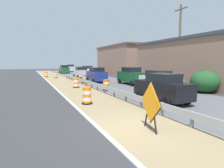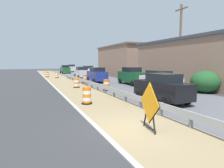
# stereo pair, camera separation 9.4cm
# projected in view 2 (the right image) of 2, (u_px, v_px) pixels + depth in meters

# --- Properties ---
(ground_plane) EXTENTS (160.00, 160.00, 0.00)m
(ground_plane) POSITION_uv_depth(u_px,v_px,m) (131.00, 128.00, 8.10)
(ground_plane) COLOR #333335
(median_dirt_strip) EXTENTS (3.73, 120.00, 0.01)m
(median_dirt_strip) POSITION_uv_depth(u_px,v_px,m) (145.00, 126.00, 8.36)
(median_dirt_strip) COLOR #8E7A56
(median_dirt_strip) RESTS_ON ground
(curb_near_edge) EXTENTS (0.20, 120.00, 0.11)m
(curb_near_edge) POSITION_uv_depth(u_px,v_px,m) (102.00, 133.00, 7.59)
(curb_near_edge) COLOR #ADADA8
(curb_near_edge) RESTS_ON ground
(guardrail_median) EXTENTS (0.18, 54.13, 0.71)m
(guardrail_median) POSITION_uv_depth(u_px,v_px,m) (160.00, 106.00, 9.94)
(guardrail_median) COLOR #999EA3
(guardrail_median) RESTS_ON ground
(warning_sign_diamond) EXTENTS (0.27, 1.70, 2.00)m
(warning_sign_diamond) POSITION_uv_depth(u_px,v_px,m) (149.00, 104.00, 7.78)
(warning_sign_diamond) COLOR black
(warning_sign_diamond) RESTS_ON ground
(traffic_barrel_nearest) EXTENTS (0.69, 0.69, 1.12)m
(traffic_barrel_nearest) POSITION_uv_depth(u_px,v_px,m) (87.00, 96.00, 12.83)
(traffic_barrel_nearest) COLOR orange
(traffic_barrel_nearest) RESTS_ON ground
(traffic_barrel_close) EXTENTS (0.72, 0.72, 1.07)m
(traffic_barrel_close) POSITION_uv_depth(u_px,v_px,m) (106.00, 86.00, 18.92)
(traffic_barrel_close) COLOR orange
(traffic_barrel_close) RESTS_ON ground
(traffic_barrel_mid) EXTENTS (0.69, 0.69, 1.02)m
(traffic_barrel_mid) POSITION_uv_depth(u_px,v_px,m) (77.00, 83.00, 21.11)
(traffic_barrel_mid) COLOR orange
(traffic_barrel_mid) RESTS_ON ground
(traffic_barrel_far) EXTENTS (0.64, 0.64, 1.09)m
(traffic_barrel_far) POSITION_uv_depth(u_px,v_px,m) (85.00, 79.00, 25.62)
(traffic_barrel_far) COLOR orange
(traffic_barrel_far) RESTS_ON ground
(traffic_barrel_farther) EXTENTS (0.68, 0.68, 1.00)m
(traffic_barrel_farther) POSITION_uv_depth(u_px,v_px,m) (57.00, 75.00, 34.35)
(traffic_barrel_farther) COLOR orange
(traffic_barrel_farther) RESTS_ON ground
(traffic_barrel_farthest) EXTENTS (0.69, 0.69, 0.99)m
(traffic_barrel_farthest) POSITION_uv_depth(u_px,v_px,m) (47.00, 75.00, 36.35)
(traffic_barrel_farthest) COLOR orange
(traffic_barrel_farthest) RESTS_ON ground
(car_lead_near_lane) EXTENTS (2.02, 4.35, 2.05)m
(car_lead_near_lane) POSITION_uv_depth(u_px,v_px,m) (97.00, 75.00, 26.80)
(car_lead_near_lane) COLOR navy
(car_lead_near_lane) RESTS_ON ground
(car_trailing_near_lane) EXTENTS (2.03, 4.42, 2.09)m
(car_trailing_near_lane) POSITION_uv_depth(u_px,v_px,m) (72.00, 68.00, 56.58)
(car_trailing_near_lane) COLOR silver
(car_trailing_near_lane) RESTS_ON ground
(car_lead_far_lane) EXTENTS (2.00, 4.27, 1.99)m
(car_lead_far_lane) POSITION_uv_depth(u_px,v_px,m) (82.00, 72.00, 33.73)
(car_lead_far_lane) COLOR silver
(car_lead_far_lane) RESTS_ON ground
(car_mid_far_lane) EXTENTS (2.08, 4.66, 2.13)m
(car_mid_far_lane) POSITION_uv_depth(u_px,v_px,m) (132.00, 76.00, 24.03)
(car_mid_far_lane) COLOR #195128
(car_mid_far_lane) RESTS_ON ground
(car_trailing_far_lane) EXTENTS (2.10, 4.35, 2.04)m
(car_trailing_far_lane) POSITION_uv_depth(u_px,v_px,m) (65.00, 69.00, 48.73)
(car_trailing_far_lane) COLOR #195128
(car_trailing_far_lane) RESTS_ON ground
(car_distant_a) EXTENTS (2.08, 4.66, 2.01)m
(car_distant_a) POSITION_uv_depth(u_px,v_px,m) (88.00, 71.00, 41.12)
(car_distant_a) COLOR silver
(car_distant_a) RESTS_ON ground
(car_distant_b) EXTENTS (2.04, 4.60, 1.97)m
(car_distant_b) POSITION_uv_depth(u_px,v_px,m) (162.00, 88.00, 13.49)
(car_distant_b) COLOR black
(car_distant_b) RESTS_ON ground
(car_distant_c) EXTENTS (2.12, 4.43, 1.95)m
(car_distant_c) POSITION_uv_depth(u_px,v_px,m) (159.00, 81.00, 18.64)
(car_distant_c) COLOR silver
(car_distant_c) RESTS_ON ground
(roadside_shop_near) EXTENTS (7.66, 15.06, 5.49)m
(roadside_shop_near) POSITION_uv_depth(u_px,v_px,m) (193.00, 62.00, 24.30)
(roadside_shop_near) COLOR #93705B
(roadside_shop_near) RESTS_ON ground
(roadside_shop_far) EXTENTS (7.69, 16.53, 6.38)m
(roadside_shop_far) POSITION_uv_depth(u_px,v_px,m) (125.00, 60.00, 43.73)
(roadside_shop_far) COLOR #93705B
(roadside_shop_far) RESTS_ON ground
(utility_pole_near) EXTENTS (0.24, 1.80, 8.93)m
(utility_pole_near) POSITION_uv_depth(u_px,v_px,m) (180.00, 45.00, 21.39)
(utility_pole_near) COLOR brown
(utility_pole_near) RESTS_ON ground
(bush_roadside) EXTENTS (2.52, 2.52, 1.99)m
(bush_roadside) POSITION_uv_depth(u_px,v_px,m) (205.00, 82.00, 17.49)
(bush_roadside) COLOR #1E4C23
(bush_roadside) RESTS_ON ground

